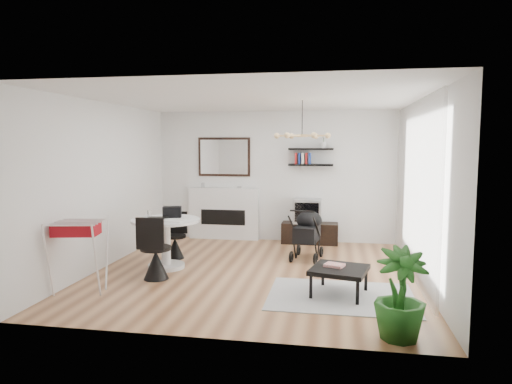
% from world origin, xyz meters
% --- Properties ---
extents(floor, '(5.00, 5.00, 0.00)m').
position_xyz_m(floor, '(0.00, 0.00, 0.00)').
color(floor, brown).
rests_on(floor, ground).
extents(ceiling, '(5.00, 5.00, 0.00)m').
position_xyz_m(ceiling, '(0.00, 0.00, 2.70)').
color(ceiling, white).
rests_on(ceiling, wall_back).
extents(wall_back, '(5.00, 0.00, 5.00)m').
position_xyz_m(wall_back, '(0.00, 2.50, 1.35)').
color(wall_back, white).
rests_on(wall_back, floor).
extents(wall_left, '(0.00, 5.00, 5.00)m').
position_xyz_m(wall_left, '(-2.50, 0.00, 1.35)').
color(wall_left, white).
rests_on(wall_left, floor).
extents(wall_right, '(0.00, 5.00, 5.00)m').
position_xyz_m(wall_right, '(2.50, 0.00, 1.35)').
color(wall_right, white).
rests_on(wall_right, floor).
extents(sheer_curtain, '(0.04, 3.60, 2.60)m').
position_xyz_m(sheer_curtain, '(2.40, 0.20, 1.35)').
color(sheer_curtain, white).
rests_on(sheer_curtain, wall_right).
extents(fireplace, '(1.50, 0.17, 2.16)m').
position_xyz_m(fireplace, '(-1.10, 2.42, 0.69)').
color(fireplace, white).
rests_on(fireplace, floor).
extents(shelf_lower, '(0.90, 0.25, 0.04)m').
position_xyz_m(shelf_lower, '(0.73, 2.37, 1.60)').
color(shelf_lower, black).
rests_on(shelf_lower, wall_back).
extents(shelf_upper, '(0.90, 0.25, 0.04)m').
position_xyz_m(shelf_upper, '(0.73, 2.37, 1.92)').
color(shelf_upper, black).
rests_on(shelf_upper, wall_back).
extents(pendant_lamp, '(0.90, 0.90, 0.10)m').
position_xyz_m(pendant_lamp, '(0.70, 0.30, 2.15)').
color(pendant_lamp, '#DEB474').
rests_on(pendant_lamp, ceiling).
extents(tv_console, '(1.13, 0.40, 0.43)m').
position_xyz_m(tv_console, '(0.73, 2.29, 0.21)').
color(tv_console, black).
rests_on(tv_console, floor).
extents(crt_tv, '(0.56, 0.49, 0.49)m').
position_xyz_m(crt_tv, '(0.68, 2.29, 0.67)').
color(crt_tv, '#AAA9AC').
rests_on(crt_tv, tv_console).
extents(dining_table, '(1.11, 1.11, 0.81)m').
position_xyz_m(dining_table, '(-1.48, 0.02, 0.53)').
color(dining_table, white).
rests_on(dining_table, floor).
extents(laptop, '(0.37, 0.27, 0.03)m').
position_xyz_m(laptop, '(-1.60, -0.01, 0.82)').
color(laptop, black).
rests_on(laptop, dining_table).
extents(black_bag, '(0.33, 0.24, 0.18)m').
position_xyz_m(black_bag, '(-1.44, 0.22, 0.90)').
color(black_bag, black).
rests_on(black_bag, dining_table).
extents(newspaper, '(0.37, 0.31, 0.01)m').
position_xyz_m(newspaper, '(-1.29, -0.11, 0.81)').
color(newspaper, white).
rests_on(newspaper, dining_table).
extents(drinking_glass, '(0.07, 0.07, 0.11)m').
position_xyz_m(drinking_glass, '(-1.82, 0.19, 0.87)').
color(drinking_glass, white).
rests_on(drinking_glass, dining_table).
extents(chair_far, '(0.39, 0.39, 0.82)m').
position_xyz_m(chair_far, '(-1.55, 0.66, 0.26)').
color(chair_far, black).
rests_on(chair_far, floor).
extents(chair_near, '(0.46, 0.46, 0.96)m').
position_xyz_m(chair_near, '(-1.40, -0.61, 0.30)').
color(chair_near, black).
rests_on(chair_near, floor).
extents(drying_rack, '(0.77, 0.74, 1.00)m').
position_xyz_m(drying_rack, '(-2.18, -1.38, 0.52)').
color(drying_rack, white).
rests_on(drying_rack, floor).
extents(stroller, '(0.58, 0.80, 0.93)m').
position_xyz_m(stroller, '(0.76, 1.04, 0.40)').
color(stroller, black).
rests_on(stroller, floor).
extents(rug, '(1.91, 1.38, 0.01)m').
position_xyz_m(rug, '(1.33, -0.94, 0.01)').
color(rug, '#AAAAAA').
rests_on(rug, floor).
extents(coffee_table, '(0.85, 0.85, 0.36)m').
position_xyz_m(coffee_table, '(1.30, -0.87, 0.33)').
color(coffee_table, black).
rests_on(coffee_table, rug).
extents(magazines, '(0.30, 0.27, 0.04)m').
position_xyz_m(magazines, '(1.24, -0.82, 0.39)').
color(magazines, '#D03D34').
rests_on(magazines, coffee_table).
extents(potted_plant, '(0.64, 0.64, 0.96)m').
position_xyz_m(potted_plant, '(1.91, -2.17, 0.48)').
color(potted_plant, '#1E5718').
rests_on(potted_plant, floor).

